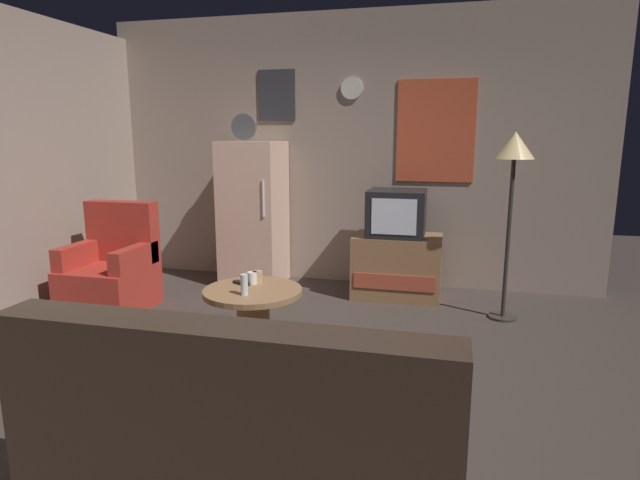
{
  "coord_description": "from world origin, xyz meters",
  "views": [
    {
      "loc": [
        1.07,
        -3.01,
        1.56
      ],
      "look_at": [
        0.1,
        0.9,
        0.75
      ],
      "focal_mm": 29.34,
      "sensor_mm": 36.0,
      "label": 1
    }
  ],
  "objects": [
    {
      "name": "ground_plane",
      "position": [
        0.0,
        0.0,
        0.0
      ],
      "size": [
        12.0,
        12.0,
        0.0
      ],
      "primitive_type": "plane",
      "color": "#3D332D"
    },
    {
      "name": "mug_ceramic_tan",
      "position": [
        -0.31,
        0.57,
        0.51
      ],
      "size": [
        0.08,
        0.08,
        0.09
      ],
      "primitive_type": "cylinder",
      "color": "tan",
      "rests_on": "coffee_table"
    },
    {
      "name": "mug_ceramic_white",
      "position": [
        -0.34,
        0.54,
        0.51
      ],
      "size": [
        0.08,
        0.08,
        0.09
      ],
      "primitive_type": "cylinder",
      "color": "silver",
      "rests_on": "coffee_table"
    },
    {
      "name": "wine_glass",
      "position": [
        -0.29,
        0.25,
        0.54
      ],
      "size": [
        0.05,
        0.05,
        0.15
      ],
      "primitive_type": "cylinder",
      "color": "silver",
      "rests_on": "coffee_table"
    },
    {
      "name": "fridge",
      "position": [
        -0.92,
        2.09,
        0.75
      ],
      "size": [
        0.6,
        0.62,
        1.77
      ],
      "color": "beige",
      "rests_on": "ground_plane"
    },
    {
      "name": "standing_lamp",
      "position": [
        1.57,
        1.56,
        1.36
      ],
      "size": [
        0.32,
        0.32,
        1.59
      ],
      "color": "#332D28",
      "rests_on": "ground_plane"
    },
    {
      "name": "wall_with_art",
      "position": [
        0.01,
        2.45,
        1.4
      ],
      "size": [
        5.2,
        0.12,
        2.78
      ],
      "color": "gray",
      "rests_on": "ground_plane"
    },
    {
      "name": "remote_control",
      "position": [
        -0.41,
        0.5,
        0.48
      ],
      "size": [
        0.15,
        0.11,
        0.02
      ],
      "primitive_type": "cube",
      "rotation": [
        0.0,
        0.0,
        -0.48
      ],
      "color": "black",
      "rests_on": "coffee_table"
    },
    {
      "name": "crt_tv",
      "position": [
        0.59,
        1.97,
        0.83
      ],
      "size": [
        0.54,
        0.51,
        0.44
      ],
      "color": "black",
      "rests_on": "tv_stand"
    },
    {
      "name": "couch",
      "position": [
        0.31,
        -1.22,
        0.31
      ],
      "size": [
        1.7,
        0.8,
        0.92
      ],
      "color": "#38281E",
      "rests_on": "ground_plane"
    },
    {
      "name": "coffee_table",
      "position": [
        -0.29,
        0.41,
        0.23
      ],
      "size": [
        0.72,
        0.72,
        0.46
      ],
      "color": "#8E6642",
      "rests_on": "ground_plane"
    },
    {
      "name": "armchair",
      "position": [
        -1.88,
        1.0,
        0.34
      ],
      "size": [
        0.68,
        0.68,
        0.96
      ],
      "color": "#A52D23",
      "rests_on": "ground_plane"
    },
    {
      "name": "tv_stand",
      "position": [
        0.61,
        1.97,
        0.3
      ],
      "size": [
        0.84,
        0.53,
        0.61
      ],
      "color": "#8E6642",
      "rests_on": "ground_plane"
    }
  ]
}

